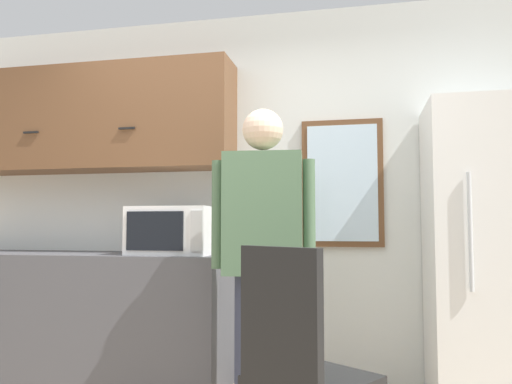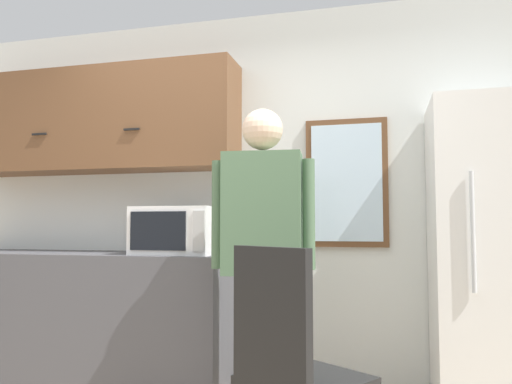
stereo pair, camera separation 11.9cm
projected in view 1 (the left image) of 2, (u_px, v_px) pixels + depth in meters
The scene contains 8 objects.
back_wall at pixel (241, 194), 3.72m from camera, with size 6.00×0.06×2.70m.
counter at pixel (78, 318), 3.55m from camera, with size 2.18×0.63×0.92m.
upper_cabinets at pixel (92, 120), 3.78m from camera, with size 2.18×0.39×0.78m.
microwave at pixel (173, 231), 3.40m from camera, with size 0.55×0.41×0.32m.
person at pixel (263, 229), 2.82m from camera, with size 0.59×0.26×1.78m.
refrigerator at pixel (499, 256), 3.00m from camera, with size 0.81×0.67×1.86m.
chair at pixel (298, 360), 2.05m from camera, with size 0.62×0.62×1.03m.
window at pixel (342, 183), 3.53m from camera, with size 0.57×0.05×0.90m.
Camera 1 is at (0.87, -1.88, 1.11)m, focal length 35.00 mm.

